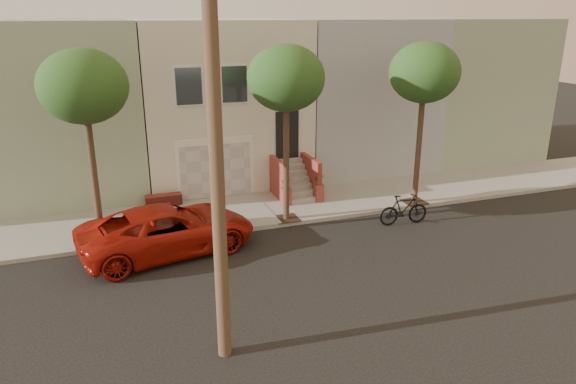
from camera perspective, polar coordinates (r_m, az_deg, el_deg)
name	(u,v)px	position (r m, az deg, el deg)	size (l,w,h in m)	color
ground	(298,272)	(16.11, 1.10, -8.61)	(90.00, 90.00, 0.00)	black
sidewalk	(250,211)	(20.75, -4.13, -2.03)	(40.00, 3.70, 0.15)	#9B988D
house_row	(214,98)	(25.38, -7.94, 10.00)	(33.10, 11.70, 7.00)	beige
tree_left	(83,88)	(17.42, -21.16, 10.42)	(2.70, 2.57, 6.30)	#2D2116
tree_mid	(286,79)	(18.46, -0.20, 12.03)	(2.70, 2.57, 6.30)	#2D2116
tree_right	(425,74)	(20.93, 14.49, 12.24)	(2.70, 2.57, 6.30)	#2D2116
pickup_truck	(168,230)	(17.52, -12.81, -3.97)	(2.59, 5.62, 1.56)	#A1170B
motorcycle	(404,210)	(19.86, 12.34, -1.86)	(0.54, 1.90, 1.14)	black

